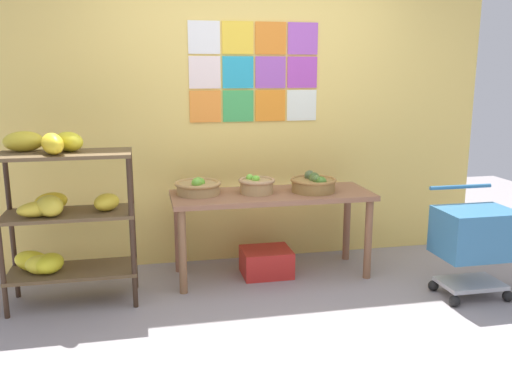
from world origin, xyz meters
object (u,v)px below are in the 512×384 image
object	(u,v)px
fruit_basket_back_right	(257,185)
display_table	(272,204)
produce_crate_under_table	(266,262)
banana_shelf_unit	(58,207)
shopping_cart	(474,237)
fruit_basket_centre	(198,187)
fruit_basket_right	(313,183)

from	to	relation	value
fruit_basket_back_right	display_table	bearing A→B (deg)	-8.49
display_table	produce_crate_under_table	size ratio (longest dim) A/B	4.02
banana_shelf_unit	display_table	distance (m)	1.60
banana_shelf_unit	produce_crate_under_table	bearing A→B (deg)	8.96
banana_shelf_unit	fruit_basket_back_right	size ratio (longest dim) A/B	4.24
shopping_cart	display_table	bearing A→B (deg)	164.79
display_table	shopping_cart	world-z (taller)	shopping_cart
banana_shelf_unit	shopping_cart	distance (m)	2.97
produce_crate_under_table	shopping_cart	bearing A→B (deg)	-28.01
shopping_cart	banana_shelf_unit	bearing A→B (deg)	-176.27
fruit_basket_centre	shopping_cart	size ratio (longest dim) A/B	0.46
banana_shelf_unit	display_table	size ratio (longest dim) A/B	0.78
display_table	fruit_basket_back_right	world-z (taller)	fruit_basket_back_right
display_table	fruit_basket_right	size ratio (longest dim) A/B	4.30
banana_shelf_unit	fruit_basket_centre	bearing A→B (deg)	17.22
fruit_basket_right	fruit_basket_centre	distance (m)	0.92
display_table	fruit_basket_back_right	xyz separation A→B (m)	(-0.12, 0.02, 0.16)
fruit_basket_right	produce_crate_under_table	xyz separation A→B (m)	(-0.38, 0.03, -0.65)
fruit_basket_centre	shopping_cart	world-z (taller)	fruit_basket_centre
display_table	produce_crate_under_table	distance (m)	0.49
display_table	fruit_basket_right	world-z (taller)	fruit_basket_right
banana_shelf_unit	fruit_basket_right	size ratio (longest dim) A/B	3.33
fruit_basket_back_right	produce_crate_under_table	xyz separation A→B (m)	(0.08, -0.01, -0.65)
banana_shelf_unit	produce_crate_under_table	world-z (taller)	banana_shelf_unit
banana_shelf_unit	display_table	xyz separation A→B (m)	(1.58, 0.24, -0.11)
display_table	fruit_basket_back_right	bearing A→B (deg)	171.51
display_table	fruit_basket_centre	xyz separation A→B (m)	(-0.58, 0.08, 0.15)
banana_shelf_unit	display_table	bearing A→B (deg)	8.45
display_table	shopping_cart	distance (m)	1.53
fruit_basket_back_right	produce_crate_under_table	distance (m)	0.65
fruit_basket_centre	produce_crate_under_table	xyz separation A→B (m)	(0.54, -0.07, -0.64)
fruit_basket_centre	shopping_cart	bearing A→B (deg)	-22.73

